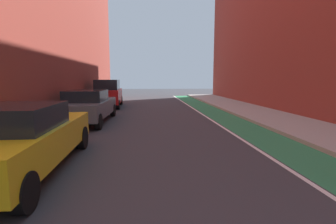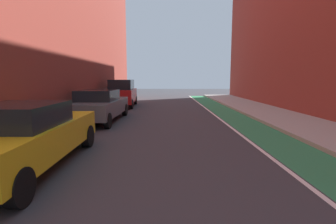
% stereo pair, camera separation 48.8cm
% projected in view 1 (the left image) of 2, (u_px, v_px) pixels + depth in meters
% --- Properties ---
extents(ground_plane, '(80.65, 80.65, 0.00)m').
position_uv_depth(ground_plane, '(162.00, 133.00, 9.60)').
color(ground_plane, '#38383D').
extents(bike_lane_paint, '(1.60, 36.66, 0.00)m').
position_uv_depth(bike_lane_paint, '(234.00, 122.00, 11.89)').
color(bike_lane_paint, '#2D8451').
rests_on(bike_lane_paint, ground).
extents(lane_divider_stripe, '(0.12, 36.66, 0.00)m').
position_uv_depth(lane_divider_stripe, '(216.00, 123.00, 11.81)').
color(lane_divider_stripe, white).
rests_on(lane_divider_stripe, ground).
extents(sidewalk_right, '(3.10, 36.66, 0.14)m').
position_uv_depth(sidewalk_right, '(282.00, 120.00, 12.08)').
color(sidewalk_right, '#A8A59E').
rests_on(sidewalk_right, ground).
extents(parked_sedan_yellow_cab, '(1.94, 4.74, 1.53)m').
position_uv_depth(parked_sedan_yellow_cab, '(20.00, 138.00, 5.46)').
color(parked_sedan_yellow_cab, yellow).
rests_on(parked_sedan_yellow_cab, ground).
extents(parked_sedan_gray, '(2.08, 4.81, 1.53)m').
position_uv_depth(parked_sedan_gray, '(88.00, 106.00, 11.84)').
color(parked_sedan_gray, '#595B60').
rests_on(parked_sedan_gray, ground).
extents(parked_suv_red, '(1.96, 4.38, 1.98)m').
position_uv_depth(parked_suv_red, '(108.00, 93.00, 18.14)').
color(parked_suv_red, red).
rests_on(parked_suv_red, ground).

